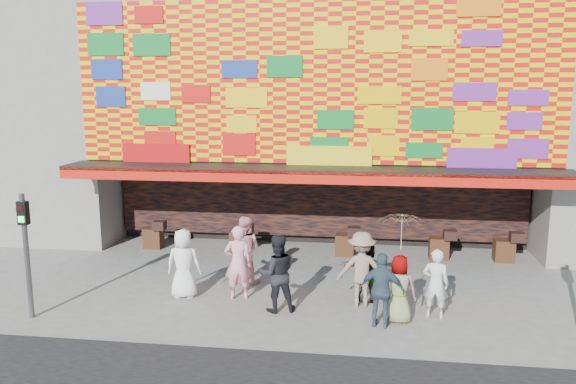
# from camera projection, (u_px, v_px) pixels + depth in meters

# --- Properties ---
(ground) EXTENTS (90.00, 90.00, 0.00)m
(ground) POSITION_uv_depth(u_px,v_px,m) (298.00, 307.00, 14.01)
(ground) COLOR slate
(ground) RESTS_ON ground
(shop_building) EXTENTS (15.20, 9.40, 10.00)m
(shop_building) POSITION_uv_depth(u_px,v_px,m) (323.00, 92.00, 21.04)
(shop_building) COLOR gray
(shop_building) RESTS_ON ground
(signal_left) EXTENTS (0.22, 0.20, 3.00)m
(signal_left) POSITION_uv_depth(u_px,v_px,m) (26.00, 242.00, 13.02)
(signal_left) COLOR #59595B
(signal_left) RESTS_ON ground
(ped_a) EXTENTS (0.93, 0.65, 1.82)m
(ped_a) POSITION_uv_depth(u_px,v_px,m) (184.00, 263.00, 14.52)
(ped_a) COLOR white
(ped_a) RESTS_ON ground
(ped_b) EXTENTS (0.79, 0.61, 1.94)m
(ped_b) POSITION_uv_depth(u_px,v_px,m) (238.00, 262.00, 14.41)
(ped_b) COLOR pink
(ped_b) RESTS_ON ground
(ped_c) EXTENTS (1.11, 0.97, 1.92)m
(ped_c) POSITION_uv_depth(u_px,v_px,m) (277.00, 273.00, 13.60)
(ped_c) COLOR black
(ped_c) RESTS_ON ground
(ped_d) EXTENTS (1.27, 0.79, 1.89)m
(ped_d) POSITION_uv_depth(u_px,v_px,m) (361.00, 269.00, 13.95)
(ped_d) COLOR gray
(ped_d) RESTS_ON ground
(ped_e) EXTENTS (1.08, 0.62, 1.74)m
(ped_e) POSITION_uv_depth(u_px,v_px,m) (382.00, 290.00, 12.69)
(ped_e) COLOR #395064
(ped_e) RESTS_ON ground
(ped_f) EXTENTS (1.54, 0.73, 1.59)m
(ped_f) POSITION_uv_depth(u_px,v_px,m) (366.00, 271.00, 14.28)
(ped_f) COLOR gray
(ped_f) RESTS_ON ground
(ped_g) EXTENTS (0.83, 0.58, 1.61)m
(ped_g) POSITION_uv_depth(u_px,v_px,m) (399.00, 289.00, 12.95)
(ped_g) COLOR gray
(ped_g) RESTS_ON ground
(ped_h) EXTENTS (0.68, 0.50, 1.68)m
(ped_h) POSITION_uv_depth(u_px,v_px,m) (436.00, 284.00, 13.21)
(ped_h) COLOR silver
(ped_h) RESTS_ON ground
(ped_i) EXTENTS (1.00, 0.83, 1.90)m
(ped_i) POSITION_uv_depth(u_px,v_px,m) (244.00, 250.00, 15.64)
(ped_i) COLOR pink
(ped_i) RESTS_ON ground
(parasol) EXTENTS (1.25, 1.26, 1.86)m
(parasol) POSITION_uv_depth(u_px,v_px,m) (401.00, 233.00, 12.71)
(parasol) COLOR #D3B285
(parasol) RESTS_ON ground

